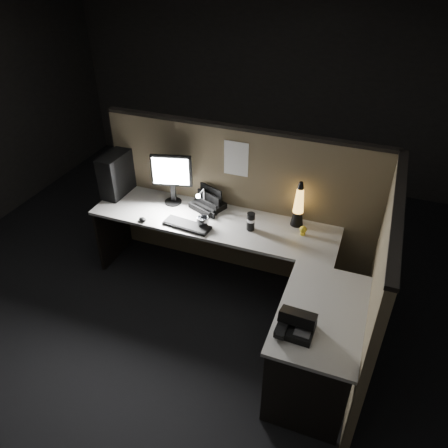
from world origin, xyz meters
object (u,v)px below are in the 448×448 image
(monitor, at_px, (172,175))
(keyboard, at_px, (187,225))
(desk_phone, at_px, (296,324))
(pc_tower, at_px, (117,174))
(lava_lamp, at_px, (298,207))

(monitor, xyz_separation_m, keyboard, (0.30, -0.34, -0.29))
(monitor, relative_size, keyboard, 1.13)
(keyboard, distance_m, desk_phone, 1.46)
(pc_tower, distance_m, keyboard, 0.96)
(desk_phone, bearing_deg, pc_tower, 152.98)
(monitor, distance_m, desk_phone, 1.92)
(keyboard, xyz_separation_m, desk_phone, (1.19, -0.85, 0.04))
(pc_tower, relative_size, keyboard, 0.96)
(monitor, relative_size, desk_phone, 1.89)
(pc_tower, xyz_separation_m, keyboard, (0.89, -0.31, -0.20))
(pc_tower, distance_m, lava_lamp, 1.81)
(pc_tower, xyz_separation_m, desk_phone, (2.08, -1.16, -0.16))
(pc_tower, bearing_deg, keyboard, -17.13)
(pc_tower, height_order, desk_phone, pc_tower)
(desk_phone, bearing_deg, keyboard, 146.49)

